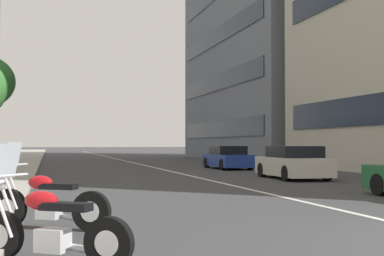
{
  "coord_description": "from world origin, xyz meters",
  "views": [
    {
      "loc": [
        -6.43,
        6.21,
        1.47
      ],
      "look_at": [
        10.98,
        1.47,
        1.99
      ],
      "focal_mm": 49.53,
      "sensor_mm": 36.0,
      "label": 1
    }
  ],
  "objects_px": {
    "car_lead_in_lane": "(293,163)",
    "street_lamp_with_banners": "(7,18)",
    "motorcycle_nearest_camera": "(50,228)",
    "motorcycle_under_tarp": "(47,203)",
    "car_far_down_avenue": "(228,158)"
  },
  "relations": [
    {
      "from": "motorcycle_nearest_camera",
      "to": "car_lead_in_lane",
      "type": "bearing_deg",
      "value": -91.61
    },
    {
      "from": "street_lamp_with_banners",
      "to": "motorcycle_under_tarp",
      "type": "bearing_deg",
      "value": -171.61
    },
    {
      "from": "car_lead_in_lane",
      "to": "street_lamp_with_banners",
      "type": "distance_m",
      "value": 12.29
    },
    {
      "from": "car_far_down_avenue",
      "to": "street_lamp_with_banners",
      "type": "bearing_deg",
      "value": 132.78
    },
    {
      "from": "motorcycle_nearest_camera",
      "to": "motorcycle_under_tarp",
      "type": "relative_size",
      "value": 0.92
    },
    {
      "from": "car_lead_in_lane",
      "to": "street_lamp_with_banners",
      "type": "relative_size",
      "value": 0.46
    },
    {
      "from": "motorcycle_under_tarp",
      "to": "car_far_down_avenue",
      "type": "distance_m",
      "value": 21.88
    },
    {
      "from": "car_far_down_avenue",
      "to": "car_lead_in_lane",
      "type": "bearing_deg",
      "value": 178.57
    },
    {
      "from": "motorcycle_under_tarp",
      "to": "street_lamp_with_banners",
      "type": "bearing_deg",
      "value": -50.22
    },
    {
      "from": "motorcycle_nearest_camera",
      "to": "motorcycle_under_tarp",
      "type": "xyz_separation_m",
      "value": [
        2.69,
        0.04,
        0.02
      ]
    },
    {
      "from": "street_lamp_with_banners",
      "to": "car_far_down_avenue",
      "type": "bearing_deg",
      "value": -47.08
    },
    {
      "from": "motorcycle_nearest_camera",
      "to": "car_lead_in_lane",
      "type": "height_order",
      "value": "motorcycle_nearest_camera"
    },
    {
      "from": "motorcycle_nearest_camera",
      "to": "car_far_down_avenue",
      "type": "bearing_deg",
      "value": -79.58
    },
    {
      "from": "motorcycle_nearest_camera",
      "to": "street_lamp_with_banners",
      "type": "height_order",
      "value": "street_lamp_with_banners"
    },
    {
      "from": "motorcycle_nearest_camera",
      "to": "car_far_down_avenue",
      "type": "xyz_separation_m",
      "value": [
        22.15,
        -9.96,
        0.18
      ]
    }
  ]
}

